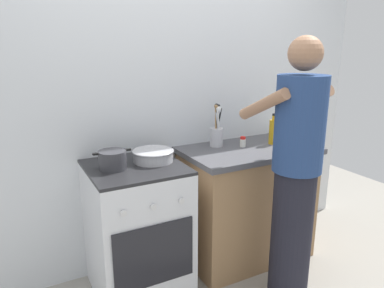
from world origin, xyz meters
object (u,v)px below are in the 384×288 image
Objects in this scene: mixing_bowl at (153,155)px; pot at (113,160)px; stove_range at (137,229)px; person at (295,176)px; oil_bottle at (273,131)px; utensil_crock at (217,133)px; spice_bottle at (243,142)px.

pot is at bearing -174.37° from mixing_bowl.
stove_range is 1.09m from person.
person reaches higher than oil_bottle.
person is at bearing -117.09° from oil_bottle.
pot is 0.28m from mixing_bowl.
spice_bottle is (0.17, -0.11, -0.07)m from utensil_crock.
oil_bottle reaches higher than spice_bottle.
utensil_crock is (0.85, 0.15, 0.05)m from pot.
pot is at bearing 178.92° from stove_range.
oil_bottle reaches higher than pot.
person is (0.14, -0.70, -0.14)m from utensil_crock.
person is (0.85, -0.55, 0.41)m from stove_range.
pot is 1.28m from oil_bottle.
oil_bottle is at bearing 0.36° from pot.
spice_bottle is at bearing -33.50° from utensil_crock.
stove_range is at bearing -179.46° from oil_bottle.
utensil_crock is 0.21m from spice_bottle.
utensil_crock is at bearing 146.50° from spice_bottle.
person is at bearing -39.10° from mixing_bowl.
utensil_crock reaches higher than mixing_bowl.
person is (0.71, -0.58, -0.08)m from mixing_bowl.
pot is 0.99× the size of oil_bottle.
pot is 0.73× the size of utensil_crock.
spice_bottle is 0.27m from oil_bottle.
person is at bearing -29.02° from pot.
pot is 1.02m from spice_bottle.
utensil_crock reaches higher than spice_bottle.
stove_range is at bearing -167.50° from utensil_crock.
utensil_crock is at bearing 160.96° from oil_bottle.
spice_bottle is 0.33× the size of oil_bottle.
stove_range is 2.75× the size of utensil_crock.
utensil_crock is (0.57, 0.13, 0.06)m from mixing_bowl.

